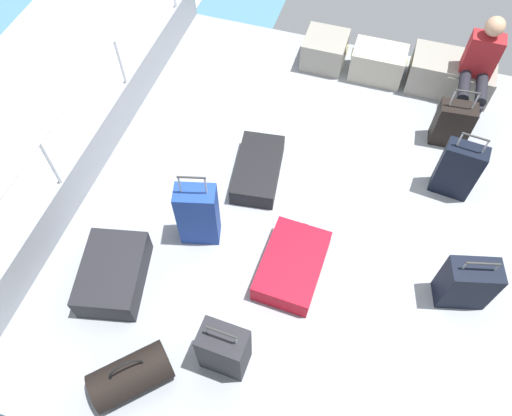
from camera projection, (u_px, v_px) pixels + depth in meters
name	position (u px, v px, depth m)	size (l,w,h in m)	color
ground_plane	(303.00, 209.00, 5.00)	(4.40, 5.20, 0.06)	gray
gunwale_port	(102.00, 143.00, 5.14)	(0.06, 5.20, 0.45)	gray
railing_port	(86.00, 104.00, 4.67)	(0.04, 4.20, 1.02)	silver
sea_wake	(4.00, 147.00, 5.85)	(12.00, 12.00, 0.01)	teal
cargo_crate_0	(325.00, 50.00, 6.00)	(0.53, 0.50, 0.36)	gray
cargo_crate_1	(378.00, 63.00, 5.87)	(0.65, 0.40, 0.38)	#9E9989
cargo_crate_2	(436.00, 72.00, 5.76)	(0.64, 0.50, 0.42)	gray
cargo_crate_3	(468.00, 82.00, 5.69)	(0.56, 0.42, 0.37)	gray
passenger_seated	(479.00, 67.00, 5.28)	(0.34, 0.66, 1.07)	maroon
suitcase_0	(258.00, 169.00, 5.11)	(0.54, 0.87, 0.20)	black
suitcase_1	(224.00, 349.00, 3.90)	(0.38, 0.26, 0.69)	black
suitcase_2	(467.00, 283.00, 4.22)	(0.47, 0.34, 0.65)	black
suitcase_3	(453.00, 124.00, 5.24)	(0.39, 0.24, 0.72)	black
suitcase_4	(113.00, 274.00, 4.42)	(0.68, 0.85, 0.28)	black
suitcase_5	(292.00, 265.00, 4.49)	(0.55, 0.81, 0.23)	#B70C1E
suitcase_6	(458.00, 170.00, 4.82)	(0.40, 0.23, 0.81)	black
suitcase_7	(198.00, 215.00, 4.50)	(0.41, 0.30, 0.93)	navy
duffel_bag	(131.00, 376.00, 3.91)	(0.66, 0.66, 0.46)	black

